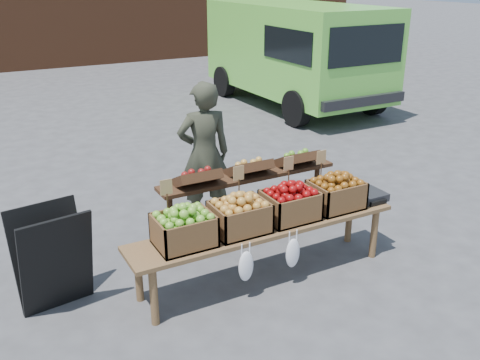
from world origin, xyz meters
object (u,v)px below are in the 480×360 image
vendor (204,154)px  crate_russet_pears (240,217)px  chalkboard_sign (53,259)px  back_table (248,198)px  crate_red_apples (290,205)px  display_bench (265,251)px  crate_golden_apples (184,230)px  crate_green_apples (336,195)px  weighing_scale (368,196)px  delivery_van (295,56)px

vendor → crate_russet_pears: 1.46m
chalkboard_sign → back_table: size_ratio=0.45×
chalkboard_sign → crate_red_apples: size_ratio=1.89×
display_bench → crate_golden_apples: bearing=180.0°
vendor → crate_green_apples: (0.79, -1.42, -0.13)m
crate_green_apples → weighing_scale: crate_green_apples is taller
chalkboard_sign → crate_russet_pears: (1.59, -0.48, 0.24)m
vendor → crate_red_apples: bearing=109.7°
display_bench → crate_red_apples: size_ratio=5.40×
weighing_scale → crate_green_apples: bearing=180.0°
chalkboard_sign → crate_golden_apples: (1.04, -0.48, 0.24)m
crate_russet_pears → crate_red_apples: 0.55m
chalkboard_sign → display_bench: (1.87, -0.48, -0.19)m
crate_golden_apples → crate_green_apples: same height
delivery_van → weighing_scale: 6.60m
crate_russet_pears → crate_green_apples: same height
chalkboard_sign → back_table: bearing=-1.6°
chalkboard_sign → vendor: bearing=18.2°
vendor → delivery_van: bearing=-123.7°
chalkboard_sign → crate_russet_pears: bearing=-24.9°
crate_red_apples → vendor: bearing=99.8°
crate_green_apples → weighing_scale: 0.44m
back_table → display_bench: (-0.22, -0.72, -0.24)m
delivery_van → crate_red_apples: bearing=-124.5°
crate_red_apples → delivery_van: bearing=55.8°
crate_russet_pears → crate_red_apples: size_ratio=1.00×
display_bench → weighing_scale: size_ratio=7.94×
back_table → crate_russet_pears: 0.90m
vendor → crate_red_apples: 1.44m
back_table → crate_russet_pears: (-0.50, -0.72, 0.19)m
back_table → crate_green_apples: (0.60, -0.72, 0.19)m
display_bench → vendor: bearing=88.8°
delivery_van → display_bench: (-4.26, -5.86, -0.79)m
crate_golden_apples → crate_red_apples: size_ratio=1.00×
crate_golden_apples → crate_russet_pears: 0.55m
delivery_van → vendor: (-4.23, -4.44, -0.23)m
crate_golden_apples → crate_green_apples: (1.65, 0.00, 0.00)m
vendor → crate_russet_pears: (-0.31, -1.42, -0.13)m
vendor → crate_red_apples: size_ratio=3.37×
crate_russet_pears → weighing_scale: 1.53m
delivery_van → back_table: bearing=-128.4°
back_table → crate_russet_pears: bearing=-124.7°
back_table → display_bench: bearing=-107.2°
crate_russet_pears → crate_green_apples: 1.10m
delivery_van → back_table: (-4.03, -5.14, -0.56)m
back_table → delivery_van: bearing=51.9°
vendor → crate_golden_apples: bearing=68.8°
chalkboard_sign → display_bench: size_ratio=0.35×
crate_red_apples → crate_golden_apples: bearing=180.0°
display_bench → crate_red_apples: 0.51m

